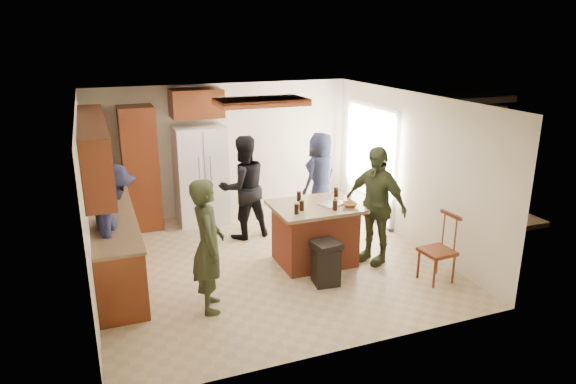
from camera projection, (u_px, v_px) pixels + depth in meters
name	position (u px, v px, depth m)	size (l,w,h in m)	color
room_shell	(440.00, 159.00, 10.68)	(8.00, 5.20, 5.00)	tan
person_front_left	(208.00, 246.00, 6.37)	(0.63, 0.46, 1.73)	#2F361F
person_behind_left	(243.00, 187.00, 8.67)	(0.87, 0.53, 1.78)	black
person_behind_right	(321.00, 176.00, 9.61)	(0.80, 0.52, 1.65)	black
person_side_right	(375.00, 205.00, 7.73)	(1.07, 0.55, 1.82)	#3A4126
person_counter	(114.00, 228.00, 6.86)	(1.16, 0.54, 1.79)	black
left_cabinetry	(108.00, 213.00, 7.26)	(0.64, 3.00, 2.30)	maroon
back_wall_units	(155.00, 152.00, 9.05)	(1.80, 0.60, 2.45)	maroon
refrigerator	(201.00, 175.00, 9.39)	(0.90, 0.76, 1.80)	white
kitchen_island	(315.00, 233.00, 7.81)	(1.28, 1.03, 0.93)	#A24429
island_items	(329.00, 203.00, 7.63)	(1.03, 0.69, 0.15)	silver
trash_bin	(326.00, 263.00, 7.18)	(0.40, 0.40, 0.63)	black
spindle_chair	(438.00, 251.00, 7.23)	(0.45, 0.45, 0.99)	maroon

